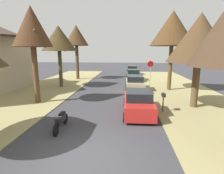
% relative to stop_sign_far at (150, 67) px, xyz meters
% --- Properties ---
extents(ground_plane, '(120.00, 120.00, 0.00)m').
position_rel_stop_sign_far_xyz_m(ground_plane, '(-4.35, -15.75, -2.16)').
color(ground_plane, '#38383D').
extents(stop_sign_far, '(0.82, 0.69, 2.92)m').
position_rel_stop_sign_far_xyz_m(stop_sign_far, '(0.00, 0.00, 0.00)').
color(stop_sign_far, '#9EA0A5').
rests_on(stop_sign_far, grass_verge_right).
extents(street_tree_right_mid_a, '(4.38, 4.38, 6.59)m').
position_rel_stop_sign_far_xyz_m(street_tree_right_mid_a, '(2.16, -8.67, 2.78)').
color(street_tree_right_mid_a, brown).
rests_on(street_tree_right_mid_a, grass_verge_right).
extents(street_tree_right_mid_b, '(4.50, 4.50, 7.99)m').
position_rel_stop_sign_far_xyz_m(street_tree_right_mid_b, '(1.69, -2.77, 4.14)').
color(street_tree_right_mid_b, brown).
rests_on(street_tree_right_mid_b, grass_verge_right).
extents(street_tree_left_mid_a, '(2.89, 2.89, 7.33)m').
position_rel_stop_sign_far_xyz_m(street_tree_left_mid_a, '(-9.88, -8.58, 3.63)').
color(street_tree_left_mid_a, brown).
rests_on(street_tree_left_mid_a, grass_verge_left).
extents(street_tree_left_mid_b, '(3.88, 3.88, 6.82)m').
position_rel_stop_sign_far_xyz_m(street_tree_left_mid_b, '(-10.40, -2.12, 3.28)').
color(street_tree_left_mid_b, '#4C4125').
rests_on(street_tree_left_mid_b, grass_verge_left).
extents(street_tree_left_far, '(3.45, 3.45, 7.69)m').
position_rel_stop_sign_far_xyz_m(street_tree_left_far, '(-10.12, 3.77, 4.04)').
color(street_tree_left_far, brown).
rests_on(street_tree_left_far, grass_verge_left).
extents(parked_sedan_red, '(1.98, 4.42, 1.57)m').
position_rel_stop_sign_far_xyz_m(parked_sedan_red, '(-2.01, -10.32, -1.43)').
color(parked_sedan_red, red).
rests_on(parked_sedan_red, ground).
extents(parked_sedan_tan, '(1.98, 4.42, 1.57)m').
position_rel_stop_sign_far_xyz_m(parked_sedan_tan, '(-1.96, -3.17, -1.43)').
color(parked_sedan_tan, tan).
rests_on(parked_sedan_tan, ground).
extents(parked_sedan_green, '(1.98, 4.42, 1.57)m').
position_rel_stop_sign_far_xyz_m(parked_sedan_green, '(-1.91, 3.56, -1.43)').
color(parked_sedan_green, '#28663D').
rests_on(parked_sedan_green, ground).
extents(parked_sedan_black, '(1.98, 4.42, 1.57)m').
position_rel_stop_sign_far_xyz_m(parked_sedan_black, '(-1.92, 9.92, -1.43)').
color(parked_sedan_black, black).
rests_on(parked_sedan_black, ground).
extents(parked_motorcycle, '(0.60, 2.05, 0.97)m').
position_rel_stop_sign_far_xyz_m(parked_motorcycle, '(-6.21, -13.20, -1.67)').
color(parked_motorcycle, black).
rests_on(parked_motorcycle, ground).
extents(curbside_mailbox, '(0.22, 0.44, 1.27)m').
position_rel_stop_sign_far_xyz_m(curbside_mailbox, '(-0.32, -10.00, -1.10)').
color(curbside_mailbox, brown).
rests_on(curbside_mailbox, grass_verge_right).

